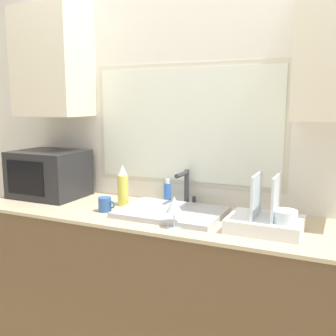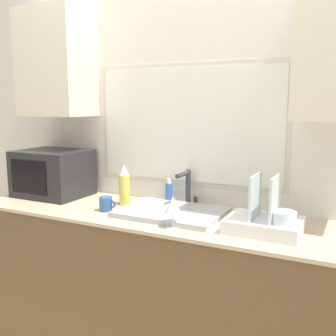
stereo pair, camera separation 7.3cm
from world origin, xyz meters
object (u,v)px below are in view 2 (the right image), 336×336
microwave (53,173)px  wine_glass (173,205)px  faucet (187,185)px  mug_near_sink (106,204)px  soap_bottle (169,193)px  spray_bottle (124,186)px  dish_rack (266,221)px

microwave → wine_glass: bearing=-14.7°
faucet → mug_near_sink: size_ratio=2.09×
microwave → soap_bottle: size_ratio=2.92×
spray_bottle → soap_bottle: size_ratio=1.62×
dish_rack → mug_near_sink: (-0.94, -0.03, -0.02)m
faucet → spray_bottle: size_ratio=0.88×
mug_near_sink → wine_glass: bearing=-12.7°
mug_near_sink → soap_bottle: bearing=51.4°
wine_glass → dish_rack: bearing=17.5°
dish_rack → microwave: bearing=174.8°
soap_bottle → dish_rack: bearing=-23.3°
mug_near_sink → dish_rack: bearing=1.7°
spray_bottle → wine_glass: spray_bottle is taller
dish_rack → wine_glass: bearing=-162.5°
mug_near_sink → wine_glass: wine_glass is taller
dish_rack → wine_glass: dish_rack is taller
dish_rack → spray_bottle: size_ratio=1.41×
soap_bottle → wine_glass: (0.24, -0.44, 0.05)m
spray_bottle → mug_near_sink: 0.19m
spray_bottle → mug_near_sink: (-0.02, -0.17, -0.08)m
soap_bottle → wine_glass: size_ratio=0.95×
dish_rack → mug_near_sink: 0.94m
spray_bottle → faucet: bearing=21.6°
faucet → soap_bottle: 0.15m
wine_glass → microwave: bearing=165.3°
microwave → spray_bottle: size_ratio=1.80×
spray_bottle → soap_bottle: bearing=32.9°
faucet → spray_bottle: (-0.37, -0.15, -0.01)m
wine_glass → spray_bottle: bearing=149.4°
dish_rack → soap_bottle: (-0.69, 0.30, 0.01)m
microwave → wine_glass: size_ratio=2.78×
faucet → soap_bottle: size_ratio=1.42×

